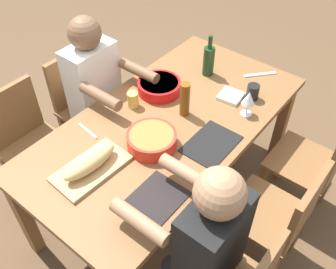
{
  "coord_description": "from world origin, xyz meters",
  "views": [
    {
      "loc": [
        -1.29,
        -1.03,
        2.23
      ],
      "look_at": [
        0.0,
        0.0,
        0.63
      ],
      "focal_mm": 40.0,
      "sensor_mm": 36.0,
      "label": 1
    }
  ],
  "objects": [
    {
      "name": "chair_far_left",
      "position": [
        -0.5,
        0.79,
        0.48
      ],
      "size": [
        0.4,
        0.4,
        0.85
      ],
      "color": "brown",
      "rests_on": "ground_plane"
    },
    {
      "name": "placemat_near_left",
      "position": [
        -0.5,
        -0.31,
        0.74
      ],
      "size": [
        0.32,
        0.23,
        0.01
      ],
      "primitive_type": "cube",
      "color": "black",
      "rests_on": "dining_table"
    },
    {
      "name": "chair_near_center",
      "position": [
        0.0,
        -0.79,
        0.48
      ],
      "size": [
        0.4,
        0.4,
        0.85
      ],
      "color": "brown",
      "rests_on": "ground_plane"
    },
    {
      "name": "napkin_stack",
      "position": [
        0.42,
        -0.17,
        0.75
      ],
      "size": [
        0.15,
        0.15,
        0.02
      ],
      "primitive_type": "cube",
      "rotation": [
        0.0,
        0.0,
        0.1
      ],
      "color": "white",
      "rests_on": "dining_table"
    },
    {
      "name": "chair_near_right",
      "position": [
        0.5,
        -0.79,
        0.48
      ],
      "size": [
        0.4,
        0.4,
        0.85
      ],
      "color": "brown",
      "rests_on": "ground_plane"
    },
    {
      "name": "diner_near_left",
      "position": [
        -0.5,
        -0.61,
        0.7
      ],
      "size": [
        0.41,
        0.53,
        1.2
      ],
      "color": "#2D2D38",
      "rests_on": "ground_plane"
    },
    {
      "name": "placemat_near_center",
      "position": [
        0.0,
        -0.31,
        0.74
      ],
      "size": [
        0.32,
        0.23,
        0.01
      ],
      "primitive_type": "cube",
      "color": "black",
      "rests_on": "dining_table"
    },
    {
      "name": "cup_near_right",
      "position": [
        0.5,
        -0.28,
        0.79
      ],
      "size": [
        0.08,
        0.08,
        0.1
      ],
      "primitive_type": "cylinder",
      "color": "black",
      "rests_on": "dining_table"
    },
    {
      "name": "fork_far_left",
      "position": [
        -0.36,
        0.31,
        0.74
      ],
      "size": [
        0.03,
        0.17,
        0.01
      ],
      "primitive_type": "cube",
      "rotation": [
        0.0,
        0.0,
        -0.11
      ],
      "color": "silver",
      "rests_on": "dining_table"
    },
    {
      "name": "wine_bottle",
      "position": [
        0.55,
        0.09,
        0.85
      ],
      "size": [
        0.08,
        0.08,
        0.29
      ],
      "color": "#193819",
      "rests_on": "dining_table"
    },
    {
      "name": "wine_glass",
      "position": [
        0.35,
        -0.33,
        0.86
      ],
      "size": [
        0.08,
        0.08,
        0.17
      ],
      "color": "silver",
      "rests_on": "dining_table"
    },
    {
      "name": "diner_far_center",
      "position": [
        -0.0,
        0.61,
        0.7
      ],
      "size": [
        0.41,
        0.53,
        1.2
      ],
      "color": "#2D2D38",
      "rests_on": "ground_plane"
    },
    {
      "name": "ground_plane",
      "position": [
        0.0,
        0.0,
        0.0
      ],
      "size": [
        8.0,
        8.0,
        0.0
      ],
      "primitive_type": "plane",
      "color": "brown"
    },
    {
      "name": "cutting_board",
      "position": [
        -0.54,
        0.08,
        0.75
      ],
      "size": [
        0.41,
        0.24,
        0.02
      ],
      "primitive_type": "cube",
      "rotation": [
        0.0,
        0.0,
        -0.05
      ],
      "color": "tan",
      "rests_on": "dining_table"
    },
    {
      "name": "bread_loaf",
      "position": [
        -0.54,
        0.08,
        0.81
      ],
      "size": [
        0.33,
        0.13,
        0.09
      ],
      "primitive_type": "ellipsoid",
      "rotation": [
        0.0,
        0.0,
        -0.05
      ],
      "color": "tan",
      "rests_on": "cutting_board"
    },
    {
      "name": "cup_far_center",
      "position": [
        -0.02,
        0.26,
        0.79
      ],
      "size": [
        0.07,
        0.07,
        0.1
      ],
      "primitive_type": "cylinder",
      "color": "gold",
      "rests_on": "dining_table"
    },
    {
      "name": "beer_bottle",
      "position": [
        0.12,
        -0.03,
        0.85
      ],
      "size": [
        0.06,
        0.06,
        0.22
      ],
      "primitive_type": "cylinder",
      "color": "brown",
      "rests_on": "dining_table"
    },
    {
      "name": "carving_knife",
      "position": [
        0.76,
        -0.2,
        0.74
      ],
      "size": [
        0.19,
        0.17,
        0.01
      ],
      "primitive_type": "cube",
      "rotation": [
        0.0,
        0.0,
        2.44
      ],
      "color": "silver",
      "rests_on": "dining_table"
    },
    {
      "name": "serving_bowl_fruit",
      "position": [
        -0.21,
        -0.06,
        0.79
      ],
      "size": [
        0.28,
        0.28,
        0.09
      ],
      "color": "red",
      "rests_on": "dining_table"
    },
    {
      "name": "serving_bowl_pasta",
      "position": [
        0.19,
        0.23,
        0.78
      ],
      "size": [
        0.28,
        0.28,
        0.07
      ],
      "color": "red",
      "rests_on": "dining_table"
    },
    {
      "name": "chair_far_center",
      "position": [
        0.0,
        0.79,
        0.48
      ],
      "size": [
        0.4,
        0.4,
        0.85
      ],
      "color": "brown",
      "rests_on": "ground_plane"
    },
    {
      "name": "dining_table",
      "position": [
        0.0,
        0.0,
        0.66
      ],
      "size": [
        1.81,
        0.94,
        0.74
      ],
      "color": "brown",
      "rests_on": "ground_plane"
    }
  ]
}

